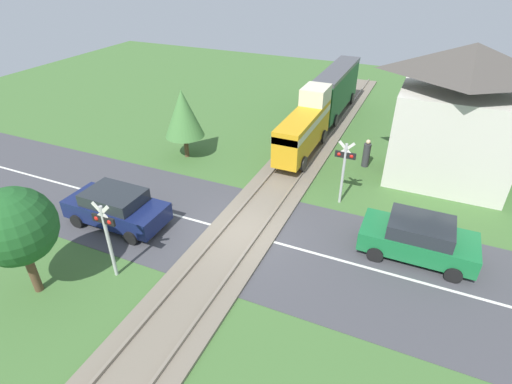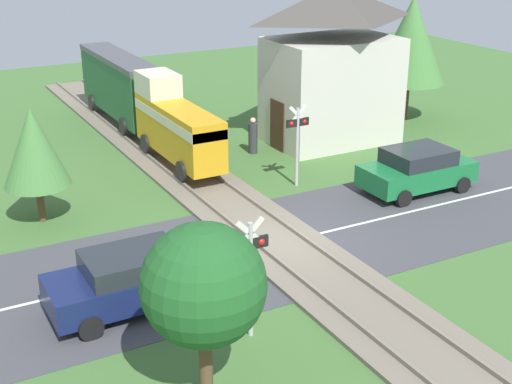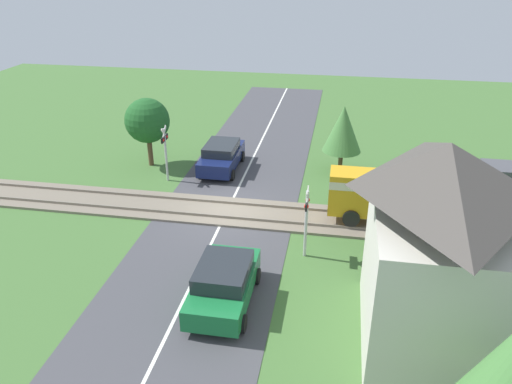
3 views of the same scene
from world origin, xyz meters
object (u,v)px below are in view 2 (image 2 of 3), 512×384
crossing_signal_west_approach (250,262)px  pedestrian_by_station (253,137)px  train (141,99)px  station_building (332,67)px  crossing_signal_east_approach (297,134)px  car_far_side (417,169)px  car_near_crossing (133,279)px

crossing_signal_west_approach → pedestrian_by_station: crossing_signal_west_approach is taller
train → station_building: bearing=-27.8°
train → crossing_signal_east_approach: bearing=-68.5°
car_far_side → crossing_signal_east_approach: (-3.48, 2.51, 1.12)m
crossing_signal_west_approach → station_building: station_building is taller
train → pedestrian_by_station: train is taller
crossing_signal_west_approach → crossing_signal_east_approach: size_ratio=1.00×
train → crossing_signal_east_approach: 8.33m
station_building → pedestrian_by_station: 4.52m
car_near_crossing → pedestrian_by_station: bearing=48.1°
crossing_signal_east_approach → train: bearing=111.5°
car_near_crossing → station_building: bearing=37.4°
station_building → pedestrian_by_station: bearing=178.7°
car_near_crossing → pedestrian_by_station: car_near_crossing is taller
car_far_side → crossing_signal_east_approach: bearing=144.1°
crossing_signal_west_approach → station_building: 15.72m
train → car_near_crossing: bearing=-111.0°
crossing_signal_west_approach → train: bearing=79.0°
pedestrian_by_station → crossing_signal_east_approach: bearing=-95.2°
car_far_side → pedestrian_by_station: 7.26m
crossing_signal_east_approach → car_near_crossing: bearing=-146.3°
crossing_signal_west_approach → pedestrian_by_station: bearing=61.5°
car_far_side → car_near_crossing: bearing=-166.0°
car_near_crossing → crossing_signal_west_approach: size_ratio=1.41×
crossing_signal_east_approach → pedestrian_by_station: size_ratio=2.00×
car_near_crossing → station_building: size_ratio=0.64×
car_near_crossing → station_building: (12.22, 9.36, 2.41)m
car_far_side → crossing_signal_east_approach: crossing_signal_east_approach is taller
train → car_far_side: 12.21m
train → crossing_signal_west_approach: size_ratio=4.50×
crossing_signal_east_approach → pedestrian_by_station: (0.37, 4.05, -1.25)m
train → pedestrian_by_station: 5.18m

